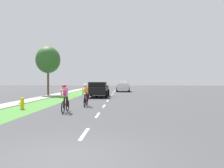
{
  "coord_description": "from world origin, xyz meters",
  "views": [
    {
      "loc": [
        1.27,
        -5.41,
        1.81
      ],
      "look_at": [
        0.04,
        23.53,
        1.38
      ],
      "focal_mm": 37.57,
      "sensor_mm": 36.0,
      "label": 1
    }
  ],
  "objects_px": {
    "fire_hydrant_yellow": "(22,104)",
    "cyclist_trailing": "(86,95)",
    "street_tree_near": "(48,60)",
    "cyclist_lead": "(65,98)",
    "pickup_black": "(98,89)",
    "suv_white": "(123,86)"
  },
  "relations": [
    {
      "from": "fire_hydrant_yellow",
      "to": "pickup_black",
      "type": "xyz_separation_m",
      "value": [
        3.64,
        11.11,
        0.46
      ]
    },
    {
      "from": "suv_white",
      "to": "fire_hydrant_yellow",
      "type": "bearing_deg",
      "value": -104.87
    },
    {
      "from": "fire_hydrant_yellow",
      "to": "cyclist_trailing",
      "type": "distance_m",
      "value": 4.18
    },
    {
      "from": "pickup_black",
      "to": "street_tree_near",
      "type": "bearing_deg",
      "value": 159.5
    },
    {
      "from": "cyclist_lead",
      "to": "pickup_black",
      "type": "xyz_separation_m",
      "value": [
        0.63,
        12.35,
        0.02
      ]
    },
    {
      "from": "pickup_black",
      "to": "street_tree_near",
      "type": "height_order",
      "value": "street_tree_near"
    },
    {
      "from": "cyclist_trailing",
      "to": "street_tree_near",
      "type": "xyz_separation_m",
      "value": [
        -6.36,
        11.58,
        3.48
      ]
    },
    {
      "from": "cyclist_lead",
      "to": "cyclist_trailing",
      "type": "xyz_separation_m",
      "value": [
        0.69,
        3.13,
        0.0
      ]
    },
    {
      "from": "fire_hydrant_yellow",
      "to": "cyclist_lead",
      "type": "xyz_separation_m",
      "value": [
        3.01,
        -1.24,
        0.44
      ]
    },
    {
      "from": "cyclist_trailing",
      "to": "street_tree_near",
      "type": "bearing_deg",
      "value": 118.78
    },
    {
      "from": "cyclist_trailing",
      "to": "suv_white",
      "type": "relative_size",
      "value": 0.37
    },
    {
      "from": "cyclist_trailing",
      "to": "suv_white",
      "type": "height_order",
      "value": "suv_white"
    },
    {
      "from": "pickup_black",
      "to": "street_tree_near",
      "type": "distance_m",
      "value": 7.56
    },
    {
      "from": "street_tree_near",
      "to": "suv_white",
      "type": "bearing_deg",
      "value": 49.4
    },
    {
      "from": "cyclist_trailing",
      "to": "cyclist_lead",
      "type": "bearing_deg",
      "value": -102.38
    },
    {
      "from": "fire_hydrant_yellow",
      "to": "street_tree_near",
      "type": "relative_size",
      "value": 0.13
    },
    {
      "from": "cyclist_lead",
      "to": "street_tree_near",
      "type": "bearing_deg",
      "value": 111.1
    },
    {
      "from": "cyclist_lead",
      "to": "suv_white",
      "type": "xyz_separation_m",
      "value": [
        3.36,
        25.24,
        0.14
      ]
    },
    {
      "from": "cyclist_lead",
      "to": "street_tree_near",
      "type": "relative_size",
      "value": 0.29
    },
    {
      "from": "street_tree_near",
      "to": "pickup_black",
      "type": "bearing_deg",
      "value": -20.5
    },
    {
      "from": "cyclist_lead",
      "to": "cyclist_trailing",
      "type": "distance_m",
      "value": 3.2
    },
    {
      "from": "cyclist_trailing",
      "to": "street_tree_near",
      "type": "relative_size",
      "value": 0.29
    }
  ]
}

